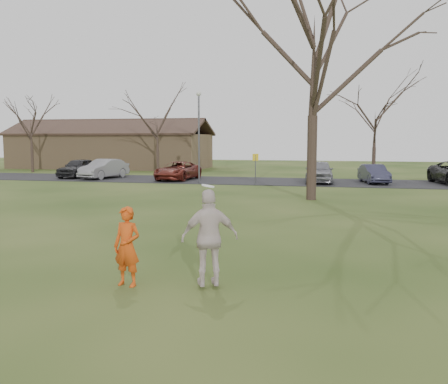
% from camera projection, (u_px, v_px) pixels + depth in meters
% --- Properties ---
extents(ground, '(120.00, 120.00, 0.00)m').
position_uv_depth(ground, '(183.00, 279.00, 10.81)').
color(ground, '#1E380F').
rests_on(ground, ground).
extents(parking_strip, '(62.00, 6.50, 0.04)m').
position_uv_depth(parking_strip, '(290.00, 182.00, 35.03)').
color(parking_strip, black).
rests_on(parking_strip, ground).
extents(player_defender, '(0.67, 0.50, 1.67)m').
position_uv_depth(player_defender, '(127.00, 246.00, 10.24)').
color(player_defender, '#CA4410').
rests_on(player_defender, ground).
extents(car_0, '(1.88, 4.40, 1.48)m').
position_uv_depth(car_0, '(79.00, 168.00, 38.72)').
color(car_0, black).
rests_on(car_0, parking_strip).
extents(car_1, '(2.45, 4.69, 1.47)m').
position_uv_depth(car_1, '(104.00, 169.00, 37.67)').
color(car_1, gray).
rests_on(car_1, parking_strip).
extents(car_2, '(2.62, 5.01, 1.34)m').
position_uv_depth(car_2, '(178.00, 171.00, 36.34)').
color(car_2, maroon).
rests_on(car_2, parking_strip).
extents(car_4, '(1.95, 4.59, 1.55)m').
position_uv_depth(car_4, '(319.00, 171.00, 34.02)').
color(car_4, gray).
rests_on(car_4, parking_strip).
extents(car_5, '(2.09, 4.05, 1.27)m').
position_uv_depth(car_5, '(374.00, 174.00, 33.67)').
color(car_5, '#2E2E45').
rests_on(car_5, parking_strip).
extents(catching_play, '(1.26, 0.89, 2.07)m').
position_uv_depth(catching_play, '(210.00, 238.00, 10.02)').
color(catching_play, beige).
rests_on(catching_play, ground).
extents(building, '(20.60, 8.50, 5.14)m').
position_uv_depth(building, '(111.00, 149.00, 51.86)').
color(building, '#8C6D4C').
rests_on(building, ground).
extents(lamp_post, '(0.34, 0.34, 6.27)m').
position_uv_depth(lamp_post, '(199.00, 125.00, 33.51)').
color(lamp_post, '#47474C').
rests_on(lamp_post, ground).
extents(sign_yellow, '(0.35, 0.35, 2.08)m').
position_uv_depth(sign_yellow, '(255.00, 163.00, 32.41)').
color(sign_yellow, '#47474C').
rests_on(sign_yellow, ground).
extents(big_tree, '(9.00, 9.00, 14.00)m').
position_uv_depth(big_tree, '(314.00, 58.00, 24.14)').
color(big_tree, '#352821').
rests_on(big_tree, ground).
extents(small_tree_row, '(55.00, 5.90, 8.50)m').
position_uv_depth(small_tree_row, '(353.00, 128.00, 38.54)').
color(small_tree_row, '#352821').
rests_on(small_tree_row, ground).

